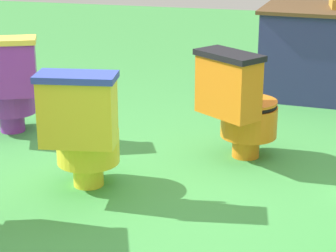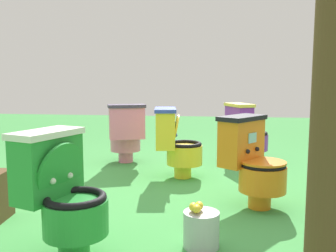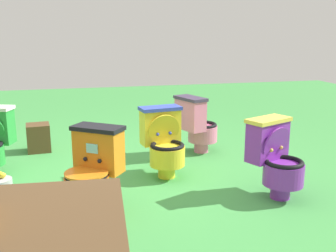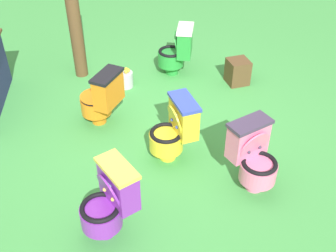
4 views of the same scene
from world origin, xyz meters
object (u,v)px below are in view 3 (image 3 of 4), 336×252
at_px(toilet_pink, 197,124).
at_px(toilet_yellow, 164,141).
at_px(toilet_orange, 92,170).
at_px(toilet_purple, 276,157).
at_px(small_crate, 39,138).
at_px(lemon_bucket, 0,190).

bearing_deg(toilet_pink, toilet_yellow, -60.89).
xyz_separation_m(toilet_pink, toilet_orange, (1.37, 1.38, -0.00)).
bearing_deg(toilet_orange, toilet_pink, -98.53).
distance_m(toilet_purple, toilet_orange, 1.67).
relative_size(toilet_purple, small_crate, 2.05).
xyz_separation_m(toilet_pink, small_crate, (1.94, -0.55, -0.20)).
bearing_deg(toilet_purple, toilet_pink, -102.10).
xyz_separation_m(toilet_purple, small_crate, (2.24, -2.01, -0.20)).
distance_m(toilet_yellow, toilet_orange, 1.06).
height_order(toilet_purple, toilet_orange, same).
distance_m(toilet_purple, lemon_bucket, 2.52).
distance_m(toilet_pink, toilet_yellow, 0.89).
xyz_separation_m(toilet_orange, small_crate, (0.57, -1.94, -0.19)).
bearing_deg(small_crate, toilet_purple, 138.10).
bearing_deg(toilet_yellow, toilet_orange, 33.79).
bearing_deg(toilet_pink, lemon_bucket, -85.12).
bearing_deg(lemon_bucket, toilet_pink, -155.09).
bearing_deg(toilet_pink, toilet_orange, -64.68).
xyz_separation_m(toilet_purple, toilet_orange, (1.66, -0.07, -0.00)).
relative_size(toilet_orange, small_crate, 2.05).
relative_size(toilet_pink, toilet_yellow, 1.00).
height_order(toilet_pink, small_crate, toilet_pink).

